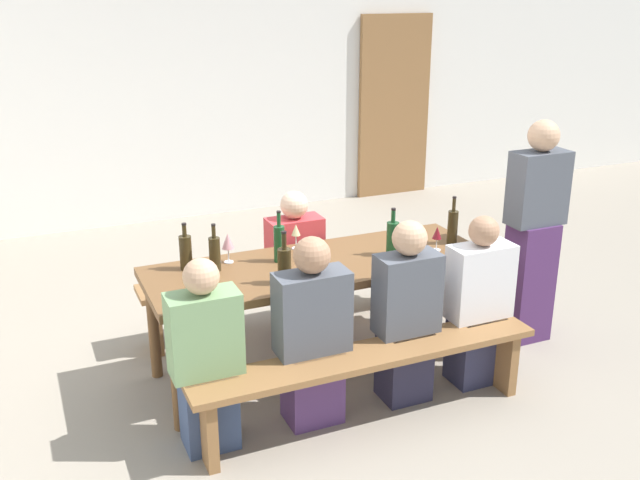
% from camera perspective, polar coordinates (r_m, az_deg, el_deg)
% --- Properties ---
extents(ground_plane, '(24.00, 24.00, 0.00)m').
position_cam_1_polar(ground_plane, '(4.87, -0.00, -10.02)').
color(ground_plane, gray).
extents(back_wall, '(14.00, 0.20, 3.20)m').
position_cam_1_polar(back_wall, '(7.81, -11.19, 13.28)').
color(back_wall, silver).
rests_on(back_wall, ground).
extents(wooden_door, '(0.90, 0.06, 2.10)m').
position_cam_1_polar(wooden_door, '(8.65, 5.89, 10.43)').
color(wooden_door, olive).
rests_on(wooden_door, ground).
extents(tasting_table, '(2.19, 0.77, 0.75)m').
position_cam_1_polar(tasting_table, '(4.58, -0.00, -2.68)').
color(tasting_table, brown).
rests_on(tasting_table, ground).
extents(bench_near, '(2.09, 0.30, 0.45)m').
position_cam_1_polar(bench_near, '(4.16, 3.82, -9.97)').
color(bench_near, olive).
rests_on(bench_near, ground).
extents(bench_far, '(2.09, 0.30, 0.45)m').
position_cam_1_polar(bench_far, '(5.29, -2.96, -3.26)').
color(bench_far, olive).
rests_on(bench_far, ground).
extents(wine_bottle_0, '(0.07, 0.07, 0.33)m').
position_cam_1_polar(wine_bottle_0, '(4.93, 10.45, 1.09)').
color(wine_bottle_0, '#332814').
rests_on(wine_bottle_0, tasting_table).
extents(wine_bottle_1, '(0.07, 0.07, 0.33)m').
position_cam_1_polar(wine_bottle_1, '(4.53, -3.25, -0.21)').
color(wine_bottle_1, '#194723').
rests_on(wine_bottle_1, tasting_table).
extents(wine_bottle_2, '(0.08, 0.08, 0.32)m').
position_cam_1_polar(wine_bottle_2, '(4.66, 5.76, 0.19)').
color(wine_bottle_2, '#194723').
rests_on(wine_bottle_2, tasting_table).
extents(wine_bottle_3, '(0.07, 0.07, 0.30)m').
position_cam_1_polar(wine_bottle_3, '(4.43, -8.33, -1.03)').
color(wine_bottle_3, '#332814').
rests_on(wine_bottle_3, tasting_table).
extents(wine_bottle_4, '(0.08, 0.08, 0.30)m').
position_cam_1_polar(wine_bottle_4, '(4.48, -10.58, -0.92)').
color(wine_bottle_4, '#332814').
rests_on(wine_bottle_4, tasting_table).
extents(wine_bottle_5, '(0.08, 0.08, 0.32)m').
position_cam_1_polar(wine_bottle_5, '(4.20, -2.83, -1.98)').
color(wine_bottle_5, '#332814').
rests_on(wine_bottle_5, tasting_table).
extents(wine_glass_0, '(0.06, 0.06, 0.16)m').
position_cam_1_polar(wine_glass_0, '(4.78, 9.24, 0.48)').
color(wine_glass_0, silver).
rests_on(wine_glass_0, tasting_table).
extents(wine_glass_1, '(0.06, 0.06, 0.17)m').
position_cam_1_polar(wine_glass_1, '(4.75, -1.92, 0.69)').
color(wine_glass_1, silver).
rests_on(wine_glass_1, tasting_table).
extents(wine_glass_2, '(0.08, 0.08, 0.19)m').
position_cam_1_polar(wine_glass_2, '(4.54, -7.30, -0.14)').
color(wine_glass_2, silver).
rests_on(wine_glass_2, tasting_table).
extents(seated_guest_near_0, '(0.38, 0.24, 1.10)m').
position_cam_1_polar(seated_guest_near_0, '(3.93, -9.00, -9.43)').
color(seated_guest_near_0, '#37486F').
rests_on(seated_guest_near_0, ground).
extents(seated_guest_near_1, '(0.42, 0.24, 1.13)m').
position_cam_1_polar(seated_guest_near_1, '(4.09, -0.62, -7.68)').
color(seated_guest_near_1, '#523367').
rests_on(seated_guest_near_1, ground).
extents(seated_guest_near_2, '(0.38, 0.24, 1.14)m').
position_cam_1_polar(seated_guest_near_2, '(4.33, 6.83, -6.03)').
color(seated_guest_near_2, '#28263D').
rests_on(seated_guest_near_2, ground).
extents(seated_guest_near_3, '(0.40, 0.24, 1.11)m').
position_cam_1_polar(seated_guest_near_3, '(4.61, 12.38, -5.14)').
color(seated_guest_near_3, '#31324F').
rests_on(seated_guest_near_3, ground).
extents(seated_guest_far_0, '(0.39, 0.24, 1.07)m').
position_cam_1_polar(seated_guest_far_0, '(5.11, -1.99, -2.28)').
color(seated_guest_far_0, '#574369').
rests_on(seated_guest_far_0, ground).
extents(standing_host, '(0.39, 0.24, 1.58)m').
position_cam_1_polar(standing_host, '(5.18, 16.50, 0.25)').
color(standing_host, '#4B2959').
rests_on(standing_host, ground).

